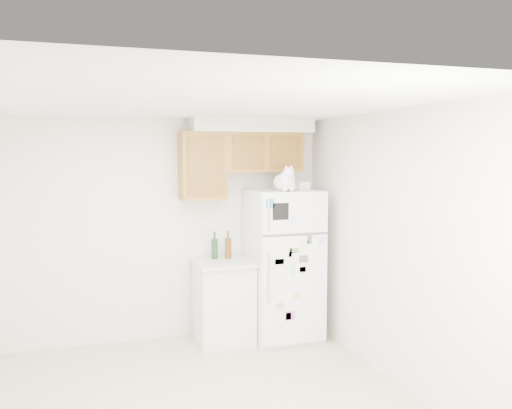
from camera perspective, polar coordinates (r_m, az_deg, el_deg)
name	(u,v)px	position (r m, az deg, el deg)	size (l,w,h in m)	color
room_shell	(199,207)	(4.45, -5.98, -0.27)	(3.84, 4.04, 2.52)	silver
refrigerator	(284,264)	(6.23, 2.92, -6.28)	(0.76, 0.78, 1.70)	white
base_counter	(224,301)	(6.18, -3.42, -10.07)	(0.64, 0.64, 0.92)	white
cat	(285,181)	(5.93, 3.11, 2.48)	(0.28, 0.41, 0.29)	white
storage_box_back	(294,185)	(6.25, 3.99, 2.08)	(0.18, 0.13, 0.10)	white
storage_box_front	(302,186)	(6.15, 4.88, 1.97)	(0.15, 0.11, 0.09)	white
bottle_green	(215,245)	(6.16, -4.38, -4.29)	(0.07, 0.07, 0.31)	#19381E
bottle_amber	(228,245)	(6.17, -2.95, -4.24)	(0.07, 0.07, 0.32)	#593814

